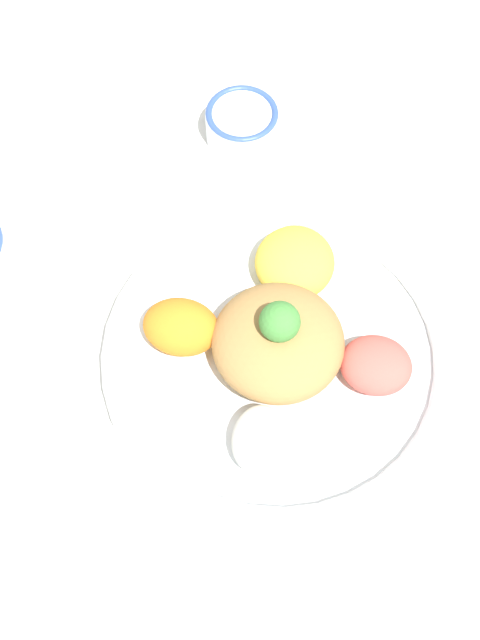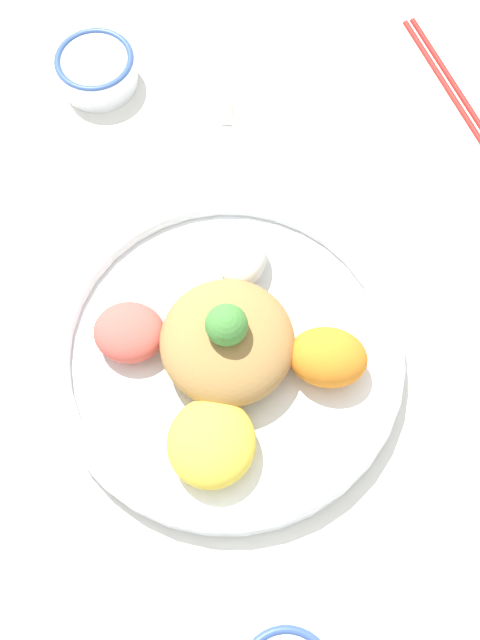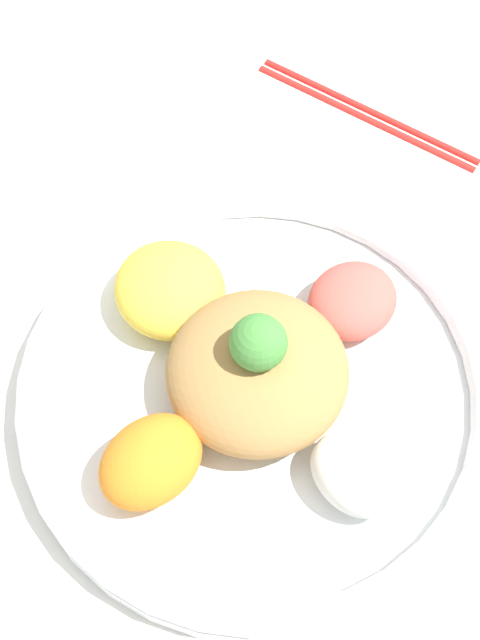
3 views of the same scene
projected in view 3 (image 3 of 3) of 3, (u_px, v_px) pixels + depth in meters
ground_plane at (232, 394)px, 0.68m from camera, size 2.40×2.40×0.00m
salad_platter at (253, 385)px, 0.65m from camera, size 0.35×0.35×0.11m
chopsticks_pair_near at (367, 112)px, 0.81m from camera, size 0.19×0.14×0.01m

